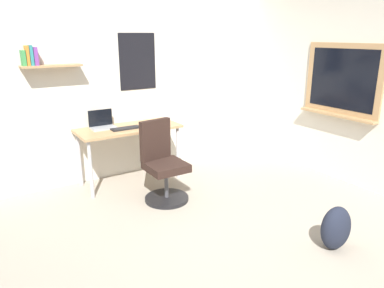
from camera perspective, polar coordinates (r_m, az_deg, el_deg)
The scene contains 9 objects.
ground_plane at distance 3.41m, azimuth 5.53°, elevation -17.16°, with size 5.20×5.20×0.00m, color #9E9384.
wall_back at distance 5.01m, azimuth -11.76°, elevation 9.62°, with size 5.00×0.30×2.60m.
desk at distance 4.79m, azimuth -9.87°, elevation 1.62°, with size 1.32×0.58×0.75m.
office_chair at distance 4.30m, azimuth -4.59°, elevation -3.55°, with size 0.52×0.52×0.95m.
laptop at distance 4.79m, azimuth -13.89°, elevation 3.09°, with size 0.31×0.21×0.23m.
keyboard at distance 4.68m, azimuth -10.33°, elevation 2.44°, with size 0.37×0.13×0.02m, color black.
computer_mouse at distance 4.79m, azimuth -7.24°, elevation 2.99°, with size 0.10×0.06×0.03m, color #262628.
coffee_mug at distance 4.98m, azimuth -3.91°, elevation 3.96°, with size 0.08×0.08×0.09m, color silver.
backpack at distance 3.64m, azimuth 21.61°, elevation -12.15°, with size 0.32×0.22×0.42m, color #1E2333.
Camera 1 is at (-1.78, -2.20, 1.90)m, focal length 34.02 mm.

